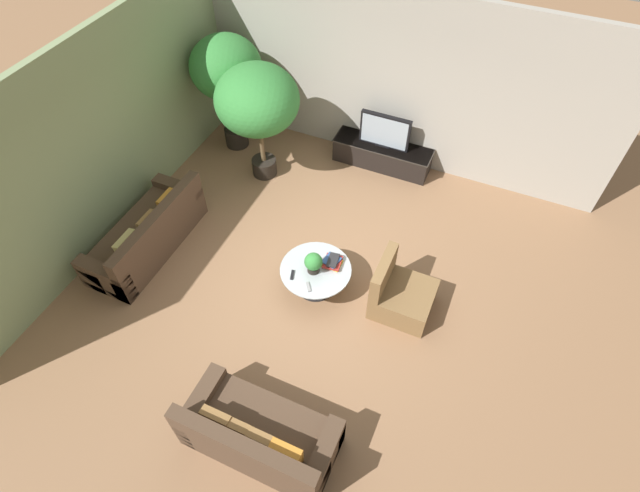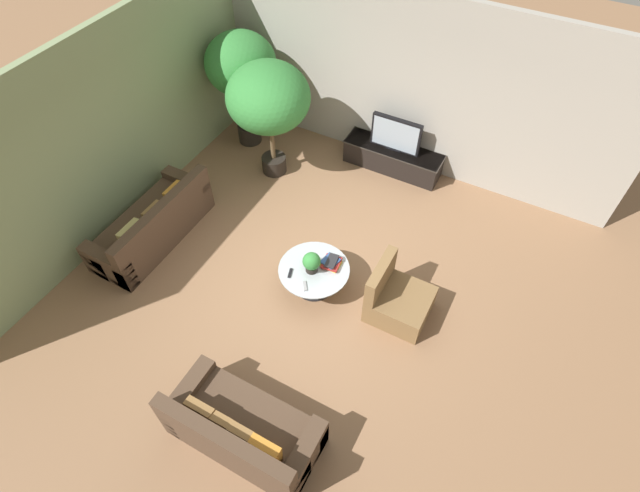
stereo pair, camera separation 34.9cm
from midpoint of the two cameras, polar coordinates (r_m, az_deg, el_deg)
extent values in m
plane|color=#8C6647|center=(7.38, -2.78, -4.22)|extent=(24.00, 24.00, 0.00)
cube|color=#A39E93|center=(8.62, 6.77, 18.27)|extent=(7.40, 0.12, 3.00)
cube|color=gray|center=(8.03, -24.41, 11.30)|extent=(0.12, 7.40, 3.00)
cube|color=black|center=(9.08, 6.00, 10.28)|extent=(1.72, 0.48, 0.44)
cube|color=#2D2823|center=(8.95, 6.11, 11.32)|extent=(1.75, 0.50, 0.02)
cube|color=black|center=(8.76, 6.28, 12.92)|extent=(0.88, 0.08, 0.61)
cube|color=#99A8B7|center=(8.73, 6.18, 12.77)|extent=(0.81, 0.00, 0.55)
cube|color=black|center=(8.94, 6.12, 11.43)|extent=(0.26, 0.13, 0.02)
cylinder|color=black|center=(7.32, -1.85, -4.62)|extent=(0.55, 0.55, 0.02)
cylinder|color=black|center=(7.17, -1.88, -3.75)|extent=(0.10, 0.10, 0.39)
cylinder|color=#A8B2B7|center=(7.01, -1.93, -2.74)|extent=(1.01, 1.01, 0.02)
cube|color=#4C3828|center=(8.16, -20.38, 0.93)|extent=(0.84, 2.05, 0.42)
cube|color=#4C3828|center=(7.67, -19.27, 2.22)|extent=(0.16, 2.05, 0.42)
cube|color=#4C3828|center=(8.55, -16.85, 5.47)|extent=(0.84, 0.20, 0.54)
cube|color=#4C3828|center=(7.77, -24.50, -3.50)|extent=(0.84, 0.20, 0.54)
cube|color=orange|center=(8.02, -18.08, 4.65)|extent=(0.16, 0.35, 0.33)
cube|color=olive|center=(7.80, -20.08, 2.29)|extent=(0.17, 0.34, 0.32)
cube|color=tan|center=(7.58, -22.24, -0.10)|extent=(0.19, 0.39, 0.36)
cube|color=#4C3828|center=(6.16, -8.43, -20.55)|extent=(1.74, 0.84, 0.42)
cube|color=#4C3828|center=(5.69, -10.74, -21.97)|extent=(1.74, 0.16, 0.42)
cube|color=#4C3828|center=(5.95, -1.51, -23.38)|extent=(0.20, 0.84, 0.54)
cube|color=#4C3828|center=(6.35, -14.79, -17.28)|extent=(0.20, 0.84, 0.54)
cube|color=orange|center=(5.67, -5.80, -22.64)|extent=(0.35, 0.13, 0.32)
cube|color=olive|center=(5.74, -8.49, -21.44)|extent=(0.33, 0.15, 0.31)
cube|color=olive|center=(5.83, -11.06, -20.23)|extent=(0.32, 0.16, 0.31)
cube|color=olive|center=(5.91, -13.54, -18.97)|extent=(0.34, 0.16, 0.32)
cube|color=brown|center=(7.03, 8.06, -6.06)|extent=(0.80, 0.76, 0.40)
cube|color=brown|center=(6.72, 5.80, -3.09)|extent=(0.14, 0.76, 0.46)
cylinder|color=black|center=(9.69, -10.55, 12.22)|extent=(0.42, 0.42, 0.35)
cylinder|color=brown|center=(9.38, -11.02, 14.77)|extent=(0.08, 0.08, 0.71)
ellipsoid|color=#337F38|center=(8.92, -11.89, 19.36)|extent=(1.20, 1.20, 1.05)
cylinder|color=black|center=(8.98, -7.49, 8.99)|extent=(0.43, 0.43, 0.30)
cylinder|color=brown|center=(8.68, -7.81, 11.38)|extent=(0.08, 0.08, 0.65)
ellipsoid|color=#337F38|center=(8.17, -8.48, 16.17)|extent=(1.34, 1.34, 1.09)
cylinder|color=black|center=(6.95, -2.19, -2.63)|extent=(0.17, 0.17, 0.09)
sphere|color=#337F38|center=(6.83, -2.23, -1.84)|extent=(0.25, 0.25, 0.25)
cube|color=gold|center=(7.04, -0.02, -2.04)|extent=(0.26, 0.22, 0.03)
cube|color=#A32823|center=(7.02, 0.04, -1.89)|extent=(0.27, 0.30, 0.03)
cube|color=#2D4C84|center=(7.01, -0.09, -1.67)|extent=(0.25, 0.26, 0.02)
cube|color=#232326|center=(6.98, 0.06, -1.66)|extent=(0.17, 0.27, 0.02)
cube|color=black|center=(6.95, -4.63, -3.35)|extent=(0.09, 0.16, 0.02)
cube|color=gray|center=(6.81, -2.81, -4.73)|extent=(0.13, 0.15, 0.02)
camera|label=1|loc=(0.17, -91.41, -1.67)|focal=28.00mm
camera|label=2|loc=(0.17, 88.59, 1.67)|focal=28.00mm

